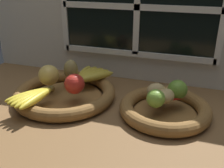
# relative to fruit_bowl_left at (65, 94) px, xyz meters

# --- Properties ---
(ground_plane) EXTENTS (1.40, 0.90, 0.03)m
(ground_plane) POSITION_rel_fruit_bowl_left_xyz_m (0.20, -0.02, -0.04)
(ground_plane) COLOR brown
(back_wall) EXTENTS (1.40, 0.05, 0.55)m
(back_wall) POSITION_rel_fruit_bowl_left_xyz_m (0.20, 0.28, 0.26)
(back_wall) COLOR silver
(back_wall) RESTS_ON ground_plane
(fruit_bowl_left) EXTENTS (0.37, 0.37, 0.05)m
(fruit_bowl_left) POSITION_rel_fruit_bowl_left_xyz_m (0.00, 0.00, 0.00)
(fruit_bowl_left) COLOR brown
(fruit_bowl_left) RESTS_ON ground_plane
(fruit_bowl_right) EXTENTS (0.30, 0.30, 0.05)m
(fruit_bowl_right) POSITION_rel_fruit_bowl_left_xyz_m (0.37, 0.00, 0.00)
(fruit_bowl_right) COLOR brown
(fruit_bowl_right) RESTS_ON ground_plane
(apple_golden_left) EXTENTS (0.08, 0.08, 0.08)m
(apple_golden_left) POSITION_rel_fruit_bowl_left_xyz_m (-0.07, 0.01, 0.06)
(apple_golden_left) COLOR #DBB756
(apple_golden_left) RESTS_ON fruit_bowl_left
(apple_red_right) EXTENTS (0.07, 0.07, 0.07)m
(apple_red_right) POSITION_rel_fruit_bowl_left_xyz_m (0.06, -0.03, 0.06)
(apple_red_right) COLOR red
(apple_red_right) RESTS_ON fruit_bowl_left
(pear_brown) EXTENTS (0.08, 0.08, 0.08)m
(pear_brown) POSITION_rel_fruit_bowl_left_xyz_m (-0.01, 0.08, 0.07)
(pear_brown) COLOR olive
(pear_brown) RESTS_ON fruit_bowl_left
(banana_bunch_front) EXTENTS (0.12, 0.17, 0.03)m
(banana_bunch_front) POSITION_rel_fruit_bowl_left_xyz_m (-0.05, -0.12, 0.04)
(banana_bunch_front) COLOR yellow
(banana_bunch_front) RESTS_ON fruit_bowl_left
(banana_bunch_back) EXTENTS (0.15, 0.17, 0.03)m
(banana_bunch_back) POSITION_rel_fruit_bowl_left_xyz_m (0.05, 0.11, 0.04)
(banana_bunch_back) COLOR gold
(banana_bunch_back) RESTS_ON fruit_bowl_left
(potato_back) EXTENTS (0.08, 0.08, 0.05)m
(potato_back) POSITION_rel_fruit_bowl_left_xyz_m (0.39, 0.05, 0.05)
(potato_back) COLOR #A38451
(potato_back) RESTS_ON fruit_bowl_right
(potato_large) EXTENTS (0.07, 0.08, 0.05)m
(potato_large) POSITION_rel_fruit_bowl_left_xyz_m (0.37, 0.00, 0.05)
(potato_large) COLOR tan
(potato_large) RESTS_ON fruit_bowl_right
(potato_oblong) EXTENTS (0.08, 0.08, 0.05)m
(potato_oblong) POSITION_rel_fruit_bowl_left_xyz_m (0.33, 0.03, 0.05)
(potato_oblong) COLOR tan
(potato_oblong) RESTS_ON fruit_bowl_right
(lime_near) EXTENTS (0.06, 0.06, 0.06)m
(lime_near) POSITION_rel_fruit_bowl_left_xyz_m (0.34, -0.04, 0.05)
(lime_near) COLOR #7AAD3D
(lime_near) RESTS_ON fruit_bowl_right
(lime_far) EXTENTS (0.07, 0.07, 0.07)m
(lime_far) POSITION_rel_fruit_bowl_left_xyz_m (0.40, 0.04, 0.06)
(lime_far) COLOR olive
(lime_far) RESTS_ON fruit_bowl_right
(chili_pepper) EXTENTS (0.11, 0.07, 0.02)m
(chili_pepper) POSITION_rel_fruit_bowl_left_xyz_m (0.37, -0.00, 0.04)
(chili_pepper) COLOR red
(chili_pepper) RESTS_ON fruit_bowl_right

